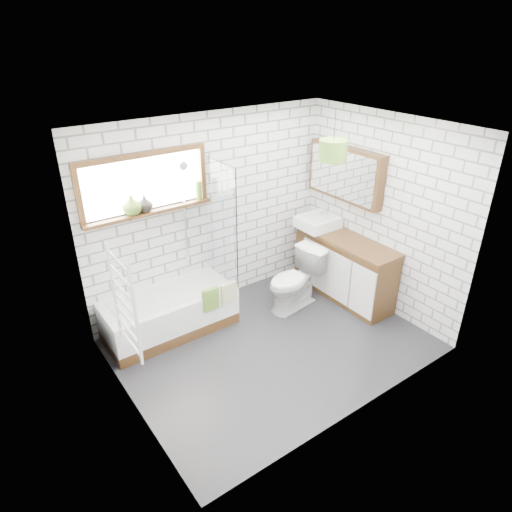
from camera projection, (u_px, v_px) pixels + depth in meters
floor at (272, 345)px, 5.41m from camera, size 3.40×2.60×0.01m
ceiling at (277, 130)px, 4.26m from camera, size 3.40×2.60×0.01m
wall_back at (212, 213)px, 5.78m from camera, size 3.40×0.01×2.50m
wall_front at (368, 305)px, 3.89m from camera, size 3.40×0.01×2.50m
wall_left at (119, 301)px, 3.95m from camera, size 0.01×2.60×2.50m
wall_right at (382, 215)px, 5.72m from camera, size 0.01×2.60×2.50m
window at (145, 184)px, 5.05m from camera, size 1.52×0.16×0.68m
towel_radiator at (125, 304)px, 4.00m from camera, size 0.06×0.52×1.00m
mirror_cabinet at (345, 174)px, 5.93m from camera, size 0.16×1.20×0.70m
shower_riser at (184, 213)px, 5.49m from camera, size 0.02×0.02×1.30m
bathtub at (170, 313)px, 5.54m from camera, size 1.57×0.69×0.51m
shower_screen at (220, 223)px, 5.48m from camera, size 0.02×0.72×1.50m
towel_green at (211, 299)px, 5.38m from camera, size 0.20×0.06×0.28m
towel_beige at (228, 293)px, 5.51m from camera, size 0.21×0.05×0.27m
vanity at (344, 267)px, 6.19m from camera, size 0.49×1.52×0.87m
basin at (318, 222)px, 6.29m from camera, size 0.52×0.45×0.15m
tap at (327, 216)px, 6.35m from camera, size 0.03×0.03×0.15m
toilet at (295, 280)px, 5.95m from camera, size 0.55×0.84×0.80m
vase_olive at (132, 207)px, 5.03m from camera, size 0.27×0.27×0.22m
vase_dark at (145, 205)px, 5.11m from camera, size 0.20×0.20×0.19m
bottle at (199, 192)px, 5.47m from camera, size 0.09×0.09×0.22m
pendant at (333, 150)px, 5.20m from camera, size 0.33×0.33×0.24m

